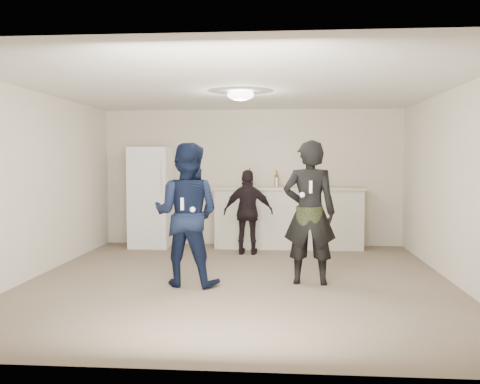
# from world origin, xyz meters

# --- Properties ---
(floor) EXTENTS (6.00, 6.00, 0.00)m
(floor) POSITION_xyz_m (0.00, 0.00, 0.00)
(floor) COLOR #6B5B4C
(floor) RESTS_ON ground
(ceiling) EXTENTS (6.00, 6.00, 0.00)m
(ceiling) POSITION_xyz_m (0.00, 0.00, 2.50)
(ceiling) COLOR silver
(ceiling) RESTS_ON wall_back
(wall_back) EXTENTS (6.00, 0.00, 6.00)m
(wall_back) POSITION_xyz_m (0.00, 3.00, 1.25)
(wall_back) COLOR beige
(wall_back) RESTS_ON floor
(wall_front) EXTENTS (6.00, 0.00, 6.00)m
(wall_front) POSITION_xyz_m (0.00, -3.00, 1.25)
(wall_front) COLOR beige
(wall_front) RESTS_ON floor
(wall_left) EXTENTS (0.00, 6.00, 6.00)m
(wall_left) POSITION_xyz_m (-2.75, 0.00, 1.25)
(wall_left) COLOR beige
(wall_left) RESTS_ON floor
(wall_right) EXTENTS (0.00, 6.00, 6.00)m
(wall_right) POSITION_xyz_m (2.75, 0.00, 1.25)
(wall_right) COLOR beige
(wall_right) RESTS_ON floor
(counter) EXTENTS (2.60, 0.56, 1.05)m
(counter) POSITION_xyz_m (0.67, 2.67, 0.53)
(counter) COLOR beige
(counter) RESTS_ON floor
(counter_top) EXTENTS (2.68, 0.64, 0.04)m
(counter_top) POSITION_xyz_m (0.67, 2.67, 1.07)
(counter_top) COLOR beige
(counter_top) RESTS_ON counter
(fridge) EXTENTS (0.70, 0.70, 1.80)m
(fridge) POSITION_xyz_m (-1.81, 2.60, 0.90)
(fridge) COLOR white
(fridge) RESTS_ON floor
(fridge_handle) EXTENTS (0.02, 0.02, 0.60)m
(fridge_handle) POSITION_xyz_m (-1.53, 2.23, 1.30)
(fridge_handle) COLOR white
(fridge_handle) RESTS_ON fridge
(ceiling_dome) EXTENTS (0.36, 0.36, 0.16)m
(ceiling_dome) POSITION_xyz_m (0.00, 0.30, 2.45)
(ceiling_dome) COLOR white
(ceiling_dome) RESTS_ON ceiling
(shaker) EXTENTS (0.08, 0.08, 0.17)m
(shaker) POSITION_xyz_m (0.46, 2.70, 1.18)
(shaker) COLOR #B2B2B6
(shaker) RESTS_ON counter_top
(man) EXTENTS (0.97, 0.81, 1.79)m
(man) POSITION_xyz_m (-0.63, -0.29, 0.89)
(man) COLOR #0E1B3E
(man) RESTS_ON floor
(woman) EXTENTS (0.69, 0.47, 1.83)m
(woman) POSITION_xyz_m (0.91, -0.10, 0.91)
(woman) COLOR black
(woman) RESTS_ON floor
(camo_shorts) EXTENTS (0.34, 0.34, 0.28)m
(camo_shorts) POSITION_xyz_m (0.91, -0.10, 0.85)
(camo_shorts) COLOR #2F3B1B
(camo_shorts) RESTS_ON woman
(spectator) EXTENTS (0.84, 0.37, 1.41)m
(spectator) POSITION_xyz_m (-0.00, 1.96, 0.71)
(spectator) COLOR black
(spectator) RESTS_ON floor
(remote_man) EXTENTS (0.04, 0.04, 0.15)m
(remote_man) POSITION_xyz_m (-0.63, -0.57, 1.05)
(remote_man) COLOR silver
(remote_man) RESTS_ON man
(nunchuk_man) EXTENTS (0.07, 0.07, 0.07)m
(nunchuk_man) POSITION_xyz_m (-0.51, -0.54, 0.98)
(nunchuk_man) COLOR white
(nunchuk_man) RESTS_ON man
(remote_woman) EXTENTS (0.04, 0.04, 0.15)m
(remote_woman) POSITION_xyz_m (0.91, -0.35, 1.25)
(remote_woman) COLOR white
(remote_woman) RESTS_ON woman
(nunchuk_woman) EXTENTS (0.07, 0.07, 0.07)m
(nunchuk_woman) POSITION_xyz_m (0.81, -0.32, 1.15)
(nunchuk_woman) COLOR white
(nunchuk_woman) RESTS_ON woman
(bottle_cluster) EXTENTS (1.36, 0.26, 0.25)m
(bottle_cluster) POSITION_xyz_m (0.70, 2.76, 1.20)
(bottle_cluster) COLOR #134325
(bottle_cluster) RESTS_ON counter_top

